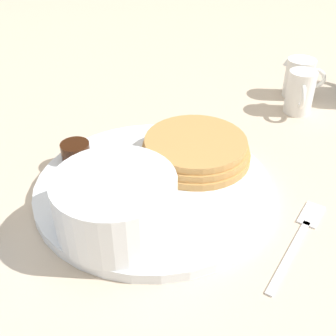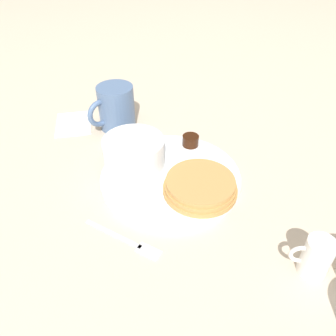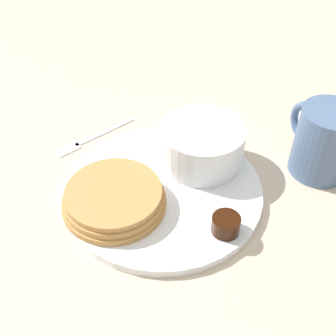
# 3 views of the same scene
# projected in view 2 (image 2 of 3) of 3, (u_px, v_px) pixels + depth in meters

# --- Properties ---
(ground_plane) EXTENTS (4.00, 4.00, 0.00)m
(ground_plane) POSITION_uv_depth(u_px,v_px,m) (171.00, 179.00, 0.64)
(ground_plane) COLOR #C6B299
(plate) EXTENTS (0.27, 0.27, 0.01)m
(plate) POSITION_uv_depth(u_px,v_px,m) (171.00, 177.00, 0.64)
(plate) COLOR white
(plate) RESTS_ON ground_plane
(pancake_stack) EXTENTS (0.14, 0.14, 0.03)m
(pancake_stack) POSITION_uv_depth(u_px,v_px,m) (200.00, 186.00, 0.59)
(pancake_stack) COLOR #B78447
(pancake_stack) RESTS_ON plate
(bowl) EXTENTS (0.12, 0.12, 0.06)m
(bowl) POSITION_uv_depth(u_px,v_px,m) (134.00, 152.00, 0.64)
(bowl) COLOR white
(bowl) RESTS_ON plate
(syrup_cup) EXTENTS (0.04, 0.04, 0.02)m
(syrup_cup) POSITION_uv_depth(u_px,v_px,m) (191.00, 141.00, 0.70)
(syrup_cup) COLOR black
(syrup_cup) RESTS_ON plate
(butter_ramekin) EXTENTS (0.04, 0.04, 0.04)m
(butter_ramekin) POSITION_uv_depth(u_px,v_px,m) (128.00, 150.00, 0.66)
(butter_ramekin) COLOR white
(butter_ramekin) RESTS_ON plate
(coffee_mug) EXTENTS (0.10, 0.10, 0.10)m
(coffee_mug) POSITION_uv_depth(u_px,v_px,m) (116.00, 108.00, 0.75)
(coffee_mug) COLOR slate
(coffee_mug) RESTS_ON ground_plane
(creamer_pitcher_near) EXTENTS (0.04, 0.06, 0.07)m
(creamer_pitcher_near) POSITION_uv_depth(u_px,v_px,m) (316.00, 257.00, 0.46)
(creamer_pitcher_near) COLOR white
(creamer_pitcher_near) RESTS_ON ground_plane
(fork) EXTENTS (0.07, 0.14, 0.00)m
(fork) POSITION_uv_depth(u_px,v_px,m) (131.00, 242.00, 0.52)
(fork) COLOR silver
(fork) RESTS_ON ground_plane
(napkin) EXTENTS (0.13, 0.11, 0.00)m
(napkin) POSITION_uv_depth(u_px,v_px,m) (74.00, 123.00, 0.80)
(napkin) COLOR white
(napkin) RESTS_ON ground_plane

